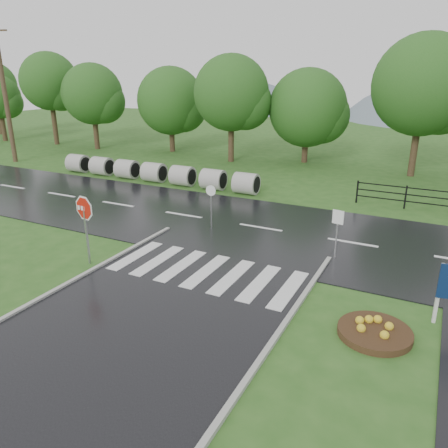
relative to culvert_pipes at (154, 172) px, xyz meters
The scene contains 11 objects.
ground 17.63m from the culvert_pipes, 58.36° to the right, with size 120.00×120.00×0.00m, color #2C581D.
main_road 10.53m from the culvert_pipes, 28.41° to the right, with size 90.00×8.00×0.04m, color black.
crosswalk 13.63m from the culvert_pipes, 47.25° to the right, with size 6.50×2.80×0.02m.
hills 54.06m from the culvert_pipes, 75.71° to the left, with size 102.00×48.00×48.00m.
treeline 13.65m from the culvert_pipes, 41.31° to the left, with size 83.20×5.20×10.00m.
culvert_pipes is the anchor object (origin of this frame).
stop_sign 12.39m from the culvert_pipes, 65.54° to the right, with size 1.18×0.22×2.69m.
flower_bed 18.86m from the culvert_pipes, 36.98° to the right, with size 1.92×1.92×0.38m.
reg_sign_small 14.68m from the culvert_pipes, 27.93° to the right, with size 0.42×0.10×1.91m.
reg_sign_round 9.51m from the culvert_pipes, 39.52° to the right, with size 0.46×0.06×1.98m.
utility_pole_west 14.03m from the culvert_pipes, behind, with size 1.72×0.70×10.04m.
Camera 1 is at (6.72, -6.95, 6.61)m, focal length 35.00 mm.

